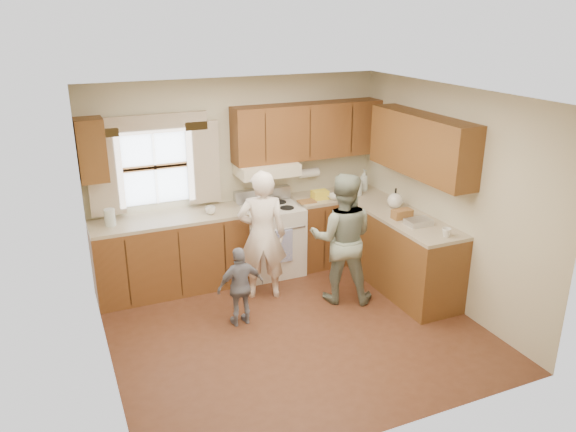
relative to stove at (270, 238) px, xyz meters
name	(u,v)px	position (x,y,z in m)	size (l,w,h in m)	color
room	(295,220)	(-0.30, -1.44, 0.78)	(3.80, 3.80, 3.80)	#4E2918
kitchen_fixtures	(304,217)	(0.32, -0.36, 0.37)	(3.80, 2.25, 2.15)	#45250E
stove	(270,238)	(0.00, 0.00, 0.00)	(0.76, 0.67, 1.07)	silver
woman_left	(262,235)	(-0.33, -0.59, 0.32)	(0.57, 0.37, 1.56)	white
woman_right	(342,238)	(0.48, -1.03, 0.31)	(0.75, 0.59, 1.55)	#2B4638
child	(241,286)	(-0.79, -1.10, -0.02)	(0.53, 0.22, 0.90)	gray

